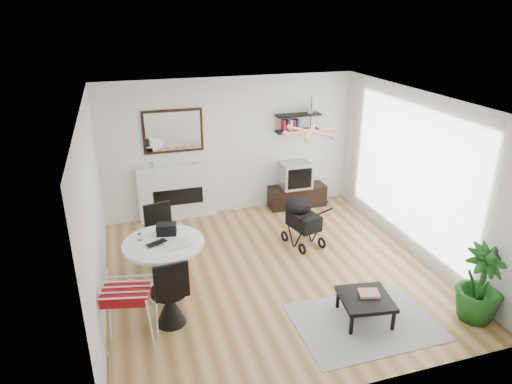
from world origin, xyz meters
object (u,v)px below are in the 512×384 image
object	(u,v)px
fireplace	(177,186)
coffee_table	(366,300)
crt_tv	(295,175)
stroller	(302,222)
drying_rack	(129,316)
tv_console	(297,196)
dining_table	(165,260)
potted_plant	(480,284)

from	to	relation	value
fireplace	coffee_table	world-z (taller)	fireplace
crt_tv	stroller	size ratio (longest dim) A/B	0.64
crt_tv	coffee_table	xyz separation A→B (m)	(-0.47, -3.75, -0.40)
crt_tv	coffee_table	bearing A→B (deg)	-97.14
fireplace	drying_rack	bearing A→B (deg)	-106.81
tv_console	dining_table	world-z (taller)	dining_table
drying_rack	potted_plant	bearing A→B (deg)	3.20
dining_table	drying_rack	distance (m)	1.20
fireplace	dining_table	world-z (taller)	fireplace
coffee_table	stroller	bearing A→B (deg)	89.93
crt_tv	stroller	bearing A→B (deg)	-107.02
dining_table	potted_plant	xyz separation A→B (m)	(3.88, -1.80, -0.02)
fireplace	crt_tv	bearing A→B (deg)	-3.45
fireplace	tv_console	distance (m)	2.50
fireplace	dining_table	distance (m)	2.56
fireplace	potted_plant	xyz separation A→B (m)	(3.35, -4.31, -0.15)
dining_table	crt_tv	bearing A→B (deg)	38.93
potted_plant	drying_rack	bearing A→B (deg)	170.59
fireplace	tv_console	size ratio (longest dim) A/B	1.82
stroller	potted_plant	bearing A→B (deg)	-75.34
tv_console	stroller	xyz separation A→B (m)	(-0.53, -1.53, 0.18)
drying_rack	potted_plant	size ratio (longest dim) A/B	0.86
crt_tv	stroller	world-z (taller)	crt_tv
tv_console	potted_plant	size ratio (longest dim) A/B	1.11
stroller	potted_plant	size ratio (longest dim) A/B	0.88
drying_rack	coffee_table	distance (m)	3.02
dining_table	potted_plant	size ratio (longest dim) A/B	1.08
crt_tv	potted_plant	bearing A→B (deg)	-77.00
tv_console	potted_plant	xyz separation A→B (m)	(0.90, -4.17, 0.31)
crt_tv	drying_rack	xyz separation A→B (m)	(-3.47, -3.43, -0.22)
coffee_table	potted_plant	distance (m)	1.51
dining_table	fireplace	bearing A→B (deg)	77.99
fireplace	potted_plant	distance (m)	5.46
tv_console	drying_rack	size ratio (longest dim) A/B	1.29
tv_console	crt_tv	xyz separation A→B (m)	(-0.06, -0.00, 0.48)
tv_console	crt_tv	size ratio (longest dim) A/B	1.97
dining_table	stroller	xyz separation A→B (m)	(2.45, 0.83, -0.15)
crt_tv	stroller	xyz separation A→B (m)	(-0.47, -1.53, -0.31)
tv_console	stroller	world-z (taller)	stroller
fireplace	coffee_table	xyz separation A→B (m)	(1.92, -3.89, -0.37)
coffee_table	potted_plant	world-z (taller)	potted_plant
drying_rack	stroller	distance (m)	3.56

